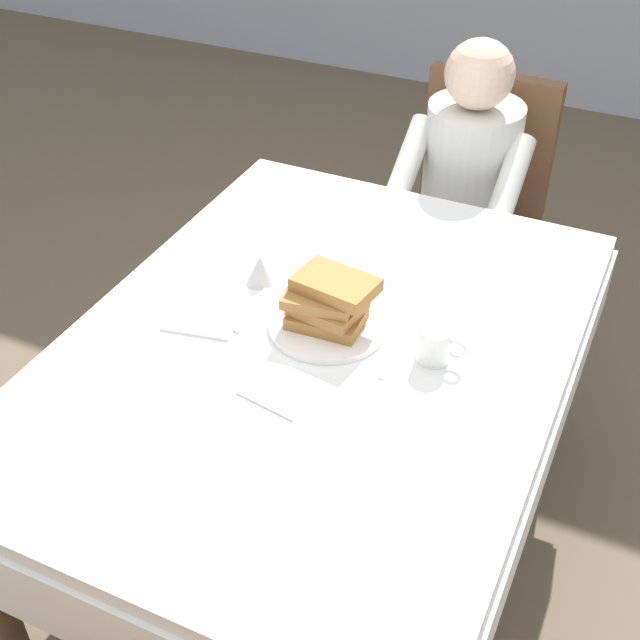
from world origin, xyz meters
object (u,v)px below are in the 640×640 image
Objects in this scene: cup_coffee at (435,344)px; spoon_near_edge at (266,405)px; chair_diner at (475,197)px; fork_left_of_plate at (252,310)px; knife_right_of_plate at (400,353)px; plate_breakfast at (327,324)px; breakfast_stack at (328,301)px; diner_person at (466,181)px; syrup_pitcher at (260,269)px; dining_table_main at (317,371)px.

cup_coffee reaches higher than spoon_near_edge.
chair_diner is 5.17× the size of fork_left_of_plate.
cup_coffee is at bearing -73.44° from knife_right_of_plate.
chair_diner is at bearing 87.40° from plate_breakfast.
breakfast_stack reaches higher than cup_coffee.
chair_diner is 1.16m from cup_coffee.
chair_diner reaches higher than spoon_near_edge.
fork_left_of_plate is at bearing 76.14° from diner_person.
cup_coffee is (0.26, -0.01, -0.03)m from breakfast_stack.
cup_coffee reaches higher than plate_breakfast.
plate_breakfast is 0.30m from spoon_near_edge.
knife_right_of_plate is (-0.07, -0.01, -0.04)m from cup_coffee.
spoon_near_edge is at bearing -60.68° from syrup_pitcher.
fork_left_of_plate is at bearing 168.40° from dining_table_main.
breakfast_stack is at bearing 89.32° from knife_right_of_plate.
cup_coffee is (0.26, 0.05, 0.13)m from dining_table_main.
spoon_near_edge reaches higher than dining_table_main.
plate_breakfast is at bearing -88.51° from fork_left_of_plate.
chair_diner reaches higher than cup_coffee.
cup_coffee is 0.46m from fork_left_of_plate.
diner_person is at bearing 87.22° from dining_table_main.
knife_right_of_plate is at bearing 97.04° from chair_diner.
cup_coffee is (0.26, -0.01, 0.03)m from plate_breakfast.
spoon_near_edge is at bearing -132.83° from cup_coffee.
diner_person is 9.91× the size of cup_coffee.
knife_right_of_plate reaches higher than dining_table_main.
diner_person is 0.91m from syrup_pitcher.
spoon_near_edge is at bearing 150.20° from knife_right_of_plate.
dining_table_main is 1.18m from chair_diner.
breakfast_stack reaches higher than spoon_near_edge.
cup_coffee is 0.63× the size of fork_left_of_plate.
breakfast_stack reaches higher than dining_table_main.
dining_table_main is at bearing -88.89° from plate_breakfast.
syrup_pitcher is at bearing 156.90° from breakfast_stack.
dining_table_main is 0.26m from spoon_near_edge.
syrup_pitcher is at bearing 145.58° from dining_table_main.
plate_breakfast is (-0.05, -1.11, 0.22)m from chair_diner.
plate_breakfast is 0.07m from breakfast_stack.
knife_right_of_plate is 1.33× the size of spoon_near_edge.
dining_table_main is 0.21m from knife_right_of_plate.
dining_table_main is 19.05× the size of syrup_pitcher.
syrup_pitcher is (-0.23, 0.16, 0.13)m from dining_table_main.
chair_diner is 1.16m from knife_right_of_plate.
breakfast_stack is 1.07× the size of knife_right_of_plate.
diner_person is at bearing 71.93° from syrup_pitcher.
spoon_near_edge is (-0.01, -0.30, -0.01)m from plate_breakfast.
breakfast_stack reaches higher than plate_breakfast.
breakfast_stack is at bearing -23.10° from syrup_pitcher.
diner_person is at bearing 86.98° from plate_breakfast.
knife_right_of_plate is at bearing -6.12° from breakfast_stack.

